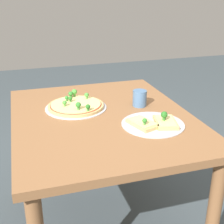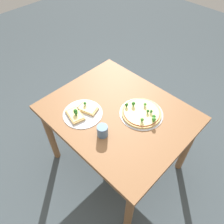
{
  "view_description": "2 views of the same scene",
  "coord_description": "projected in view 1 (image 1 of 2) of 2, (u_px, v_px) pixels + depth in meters",
  "views": [
    {
      "loc": [
        -1.4,
        0.37,
        1.35
      ],
      "look_at": [
        -0.02,
        -0.05,
        0.75
      ],
      "focal_mm": 50.0,
      "sensor_mm": 36.0,
      "label": 1
    },
    {
      "loc": [
        0.74,
        -0.82,
        1.95
      ],
      "look_at": [
        -0.02,
        -0.05,
        0.75
      ],
      "focal_mm": 35.0,
      "sensor_mm": 36.0,
      "label": 2
    }
  ],
  "objects": [
    {
      "name": "pizza_tray_whole",
      "position": [
        76.0,
        105.0,
        1.66
      ],
      "size": [
        0.33,
        0.33,
        0.07
      ],
      "color": "#B7B7BC",
      "rests_on": "dining_table"
    },
    {
      "name": "drinking_cup",
      "position": [
        140.0,
        98.0,
        1.68
      ],
      "size": [
        0.07,
        0.07,
        0.09
      ],
      "primitive_type": "cylinder",
      "color": "#4C7099",
      "rests_on": "dining_table"
    },
    {
      "name": "pizza_tray_slice",
      "position": [
        154.0,
        123.0,
        1.46
      ],
      "size": [
        0.3,
        0.3,
        0.07
      ],
      "color": "#B7B7BC",
      "rests_on": "dining_table"
    },
    {
      "name": "dining_table",
      "position": [
        102.0,
        133.0,
        1.61
      ],
      "size": [
        1.07,
        0.88,
        0.73
      ],
      "color": "brown",
      "rests_on": "ground_plane"
    }
  ]
}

